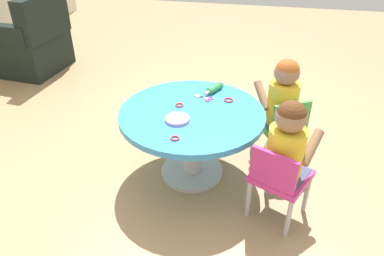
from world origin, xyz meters
name	(u,v)px	position (x,y,z in m)	size (l,w,h in m)	color
ground_plane	(192,173)	(0.00, 0.00, 0.00)	(10.00, 10.00, 0.00)	tan
craft_table	(192,126)	(0.00, 0.00, 0.40)	(0.95, 0.95, 0.51)	silver
child_chair_left	(279,178)	(-0.31, -0.58, 0.31)	(0.40, 0.40, 0.54)	#B7B7BC
seated_child_left	(287,143)	(-0.27, -0.59, 0.53)	(0.43, 0.39, 0.51)	#3F4772
child_chair_right	(282,125)	(0.28, -0.59, 0.31)	(0.41, 0.41, 0.54)	#B7B7BC
seated_child_right	(283,95)	(0.32, -0.57, 0.53)	(0.43, 0.40, 0.51)	#3F4772
armchair_dark	(31,44)	(1.46, 2.15, 0.31)	(0.77, 0.77, 0.85)	black
rolling_pin	(215,88)	(0.32, -0.10, 0.53)	(0.22, 0.12, 0.05)	green
craft_scissors	(206,98)	(0.19, -0.06, 0.51)	(0.10, 0.14, 0.01)	silver
playdough_blob_0	(177,119)	(-0.13, 0.07, 0.52)	(0.15, 0.15, 0.02)	#CC99E5
cookie_cutter_0	(179,105)	(0.06, 0.10, 0.51)	(0.06, 0.06, 0.01)	red
cookie_cutter_1	(175,138)	(-0.33, 0.03, 0.51)	(0.05, 0.05, 0.01)	red
cookie_cutter_2	(229,100)	(0.20, -0.21, 0.51)	(0.06, 0.06, 0.01)	red
cookie_cutter_3	(173,114)	(-0.06, 0.11, 0.51)	(0.05, 0.05, 0.01)	#D83FA5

